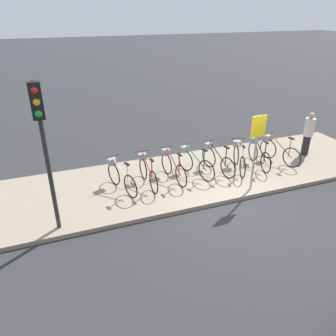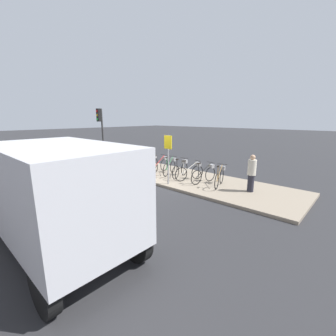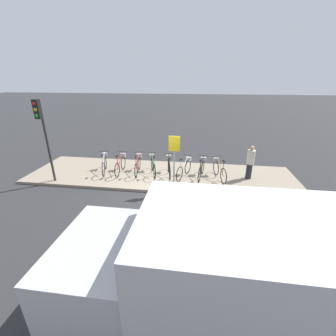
{
  "view_description": "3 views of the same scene",
  "coord_description": "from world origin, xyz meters",
  "px_view_note": "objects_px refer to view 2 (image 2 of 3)",
  "views": [
    {
      "loc": [
        -4.45,
        -6.7,
        4.96
      ],
      "look_at": [
        -1.4,
        1.37,
        0.7
      ],
      "focal_mm": 35.0,
      "sensor_mm": 36.0,
      "label": 1
    },
    {
      "loc": [
        7.56,
        -7.17,
        3.14
      ],
      "look_at": [
        -0.02,
        1.18,
        0.61
      ],
      "focal_mm": 24.0,
      "sensor_mm": 36.0,
      "label": 2
    },
    {
      "loc": [
        1.71,
        -8.08,
        4.46
      ],
      "look_at": [
        0.5,
        0.67,
        0.88
      ],
      "focal_mm": 24.0,
      "sensor_mm": 36.0,
      "label": 3
    }
  ],
  "objects_px": {
    "pedestrian": "(252,173)",
    "sign_post": "(168,151)",
    "parked_bicycle_0": "(140,161)",
    "truck": "(53,190)",
    "parked_bicycle_6": "(205,174)",
    "parked_bicycle_7": "(220,176)",
    "parked_bicycle_1": "(149,163)",
    "parked_bicycle_3": "(170,166)",
    "parked_bicycle_2": "(160,164)",
    "parked_bicycle_4": "(181,168)",
    "parked_bicycle_5": "(191,171)",
    "traffic_light": "(101,126)"
  },
  "relations": [
    {
      "from": "parked_bicycle_6",
      "to": "parked_bicycle_4",
      "type": "bearing_deg",
      "value": 176.65
    },
    {
      "from": "parked_bicycle_4",
      "to": "truck",
      "type": "height_order",
      "value": "truck"
    },
    {
      "from": "parked_bicycle_5",
      "to": "parked_bicycle_6",
      "type": "bearing_deg",
      "value": 3.73
    },
    {
      "from": "parked_bicycle_3",
      "to": "parked_bicycle_6",
      "type": "bearing_deg",
      "value": -3.01
    },
    {
      "from": "parked_bicycle_3",
      "to": "sign_post",
      "type": "bearing_deg",
      "value": -51.14
    },
    {
      "from": "parked_bicycle_1",
      "to": "parked_bicycle_2",
      "type": "bearing_deg",
      "value": 5.0
    },
    {
      "from": "truck",
      "to": "traffic_light",
      "type": "relative_size",
      "value": 1.44
    },
    {
      "from": "parked_bicycle_0",
      "to": "truck",
      "type": "distance_m",
      "value": 8.56
    },
    {
      "from": "parked_bicycle_0",
      "to": "parked_bicycle_3",
      "type": "distance_m",
      "value": 2.4
    },
    {
      "from": "parked_bicycle_5",
      "to": "truck",
      "type": "distance_m",
      "value": 6.99
    },
    {
      "from": "parked_bicycle_0",
      "to": "parked_bicycle_2",
      "type": "xyz_separation_m",
      "value": [
        1.66,
        0.1,
        0.0
      ]
    },
    {
      "from": "parked_bicycle_6",
      "to": "truck",
      "type": "relative_size",
      "value": 0.32
    },
    {
      "from": "parked_bicycle_3",
      "to": "traffic_light",
      "type": "xyz_separation_m",
      "value": [
        -4.25,
        -1.52,
        2.11
      ]
    },
    {
      "from": "parked_bicycle_4",
      "to": "parked_bicycle_6",
      "type": "relative_size",
      "value": 0.99
    },
    {
      "from": "pedestrian",
      "to": "parked_bicycle_1",
      "type": "bearing_deg",
      "value": -178.78
    },
    {
      "from": "parked_bicycle_2",
      "to": "parked_bicycle_7",
      "type": "bearing_deg",
      "value": -1.41
    },
    {
      "from": "parked_bicycle_0",
      "to": "parked_bicycle_6",
      "type": "bearing_deg",
      "value": -0.04
    },
    {
      "from": "parked_bicycle_1",
      "to": "sign_post",
      "type": "height_order",
      "value": "sign_post"
    },
    {
      "from": "parked_bicycle_7",
      "to": "parked_bicycle_4",
      "type": "bearing_deg",
      "value": 177.99
    },
    {
      "from": "parked_bicycle_0",
      "to": "parked_bicycle_1",
      "type": "bearing_deg",
      "value": 1.81
    },
    {
      "from": "parked_bicycle_2",
      "to": "parked_bicycle_1",
      "type": "bearing_deg",
      "value": -175.0
    },
    {
      "from": "truck",
      "to": "sign_post",
      "type": "distance_m",
      "value": 5.73
    },
    {
      "from": "sign_post",
      "to": "parked_bicycle_3",
      "type": "bearing_deg",
      "value": 128.86
    },
    {
      "from": "parked_bicycle_3",
      "to": "parked_bicycle_5",
      "type": "bearing_deg",
      "value": -6.41
    },
    {
      "from": "parked_bicycle_1",
      "to": "parked_bicycle_5",
      "type": "xyz_separation_m",
      "value": [
        3.11,
        -0.08,
        0.0
      ]
    },
    {
      "from": "parked_bicycle_1",
      "to": "sign_post",
      "type": "distance_m",
      "value": 3.27
    },
    {
      "from": "parked_bicycle_2",
      "to": "parked_bicycle_4",
      "type": "xyz_separation_m",
      "value": [
        1.52,
        -0.01,
        0.0
      ]
    },
    {
      "from": "parked_bicycle_3",
      "to": "parked_bicycle_5",
      "type": "xyz_separation_m",
      "value": [
        1.54,
        -0.17,
        0.0
      ]
    },
    {
      "from": "parked_bicycle_0",
      "to": "parked_bicycle_2",
      "type": "relative_size",
      "value": 0.97
    },
    {
      "from": "parked_bicycle_1",
      "to": "parked_bicycle_3",
      "type": "distance_m",
      "value": 1.58
    },
    {
      "from": "parked_bicycle_3",
      "to": "sign_post",
      "type": "distance_m",
      "value": 2.18
    },
    {
      "from": "parked_bicycle_6",
      "to": "pedestrian",
      "type": "bearing_deg",
      "value": 4.21
    },
    {
      "from": "parked_bicycle_4",
      "to": "sign_post",
      "type": "distance_m",
      "value": 1.85
    },
    {
      "from": "truck",
      "to": "traffic_light",
      "type": "height_order",
      "value": "traffic_light"
    },
    {
      "from": "parked_bicycle_2",
      "to": "parked_bicycle_3",
      "type": "bearing_deg",
      "value": 1.5
    },
    {
      "from": "parked_bicycle_1",
      "to": "parked_bicycle_5",
      "type": "bearing_deg",
      "value": -1.48
    },
    {
      "from": "parked_bicycle_0",
      "to": "parked_bicycle_2",
      "type": "bearing_deg",
      "value": 3.41
    },
    {
      "from": "parked_bicycle_1",
      "to": "parked_bicycle_2",
      "type": "height_order",
      "value": "same"
    },
    {
      "from": "pedestrian",
      "to": "sign_post",
      "type": "bearing_deg",
      "value": -155.4
    },
    {
      "from": "parked_bicycle_6",
      "to": "parked_bicycle_3",
      "type": "bearing_deg",
      "value": 176.99
    },
    {
      "from": "parked_bicycle_7",
      "to": "parked_bicycle_1",
      "type": "bearing_deg",
      "value": 179.74
    },
    {
      "from": "parked_bicycle_7",
      "to": "truck",
      "type": "height_order",
      "value": "truck"
    },
    {
      "from": "parked_bicycle_7",
      "to": "pedestrian",
      "type": "xyz_separation_m",
      "value": [
        1.36,
        0.15,
        0.37
      ]
    },
    {
      "from": "parked_bicycle_3",
      "to": "traffic_light",
      "type": "bearing_deg",
      "value": -160.33
    },
    {
      "from": "pedestrian",
      "to": "parked_bicycle_6",
      "type": "bearing_deg",
      "value": -175.79
    },
    {
      "from": "parked_bicycle_6",
      "to": "traffic_light",
      "type": "bearing_deg",
      "value": -167.99
    },
    {
      "from": "parked_bicycle_0",
      "to": "sign_post",
      "type": "xyz_separation_m",
      "value": [
        3.58,
        -1.35,
        1.09
      ]
    },
    {
      "from": "parked_bicycle_6",
      "to": "parked_bicycle_7",
      "type": "xyz_separation_m",
      "value": [
        0.79,
        0.01,
        0.0
      ]
    },
    {
      "from": "parked_bicycle_6",
      "to": "pedestrian",
      "type": "height_order",
      "value": "pedestrian"
    },
    {
      "from": "parked_bicycle_7",
      "to": "pedestrian",
      "type": "relative_size",
      "value": 1.02
    }
  ]
}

